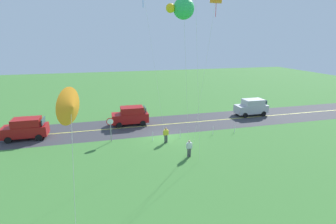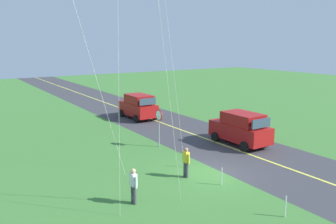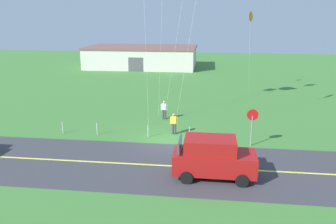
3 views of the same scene
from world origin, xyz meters
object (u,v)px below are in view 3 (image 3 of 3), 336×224
at_px(person_adult_near, 164,109).
at_px(person_adult_companion, 174,123).
at_px(warehouse_distant, 142,57).
at_px(stop_sign, 252,120).
at_px(car_suv_foreground, 213,157).
at_px(kite_yellow_high, 250,17).

xyz_separation_m(person_adult_near, person_adult_companion, (1.22, -3.69, 0.00)).
bearing_deg(person_adult_companion, warehouse_distant, -98.18).
height_order(stop_sign, warehouse_distant, warehouse_distant).
distance_m(stop_sign, warehouse_distant, 38.02).
bearing_deg(stop_sign, car_suv_foreground, -117.42).
xyz_separation_m(car_suv_foreground, kite_yellow_high, (3.92, 22.70, 7.20)).
bearing_deg(car_suv_foreground, stop_sign, 62.58).
height_order(person_adult_near, person_adult_companion, same).
height_order(car_suv_foreground, warehouse_distant, warehouse_distant).
height_order(person_adult_near, kite_yellow_high, kite_yellow_high).
height_order(stop_sign, kite_yellow_high, kite_yellow_high).
relative_size(car_suv_foreground, person_adult_near, 2.75).
relative_size(person_adult_near, kite_yellow_high, 0.18).
relative_size(car_suv_foreground, stop_sign, 1.72).
bearing_deg(person_adult_near, person_adult_companion, 97.19).
bearing_deg(person_adult_companion, kite_yellow_high, -136.13).
bearing_deg(kite_yellow_high, car_suv_foreground, -99.79).
bearing_deg(car_suv_foreground, warehouse_distant, 106.52).
height_order(car_suv_foreground, kite_yellow_high, kite_yellow_high).
relative_size(person_adult_companion, kite_yellow_high, 0.18).
distance_m(person_adult_near, warehouse_distant, 30.83).
distance_m(person_adult_companion, warehouse_distant, 34.71).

